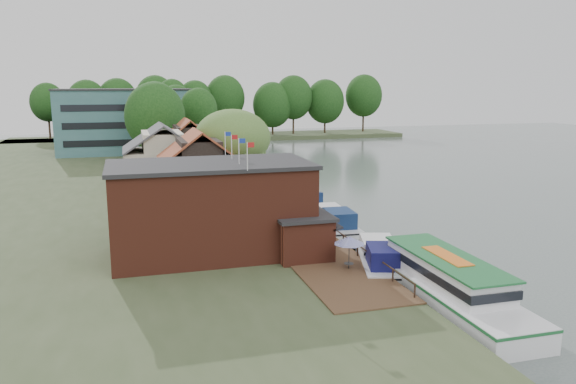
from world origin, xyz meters
TOP-DOWN VIEW (x-y plane):
  - ground at (0.00, 0.00)m, footprint 260.00×260.00m
  - land_bank at (-30.00, 35.00)m, footprint 50.00×140.00m
  - quay_deck at (-8.00, 10.00)m, footprint 6.00×50.00m
  - quay_rail at (-5.30, 10.50)m, footprint 0.20×49.00m
  - pub at (-14.00, -1.00)m, footprint 20.00×11.00m
  - hotel_block at (-22.00, 70.00)m, footprint 25.40×12.40m
  - cottage_a at (-15.00, 14.00)m, footprint 8.60×7.60m
  - cottage_b at (-18.00, 24.00)m, footprint 9.60×8.60m
  - cottage_c at (-14.00, 33.00)m, footprint 7.60×7.60m
  - willow at (-10.50, 19.00)m, footprint 8.60×8.60m
  - umbrella_0 at (-7.11, -7.65)m, footprint 2.24×2.24m
  - umbrella_1 at (-7.38, -3.12)m, footprint 2.25×2.25m
  - umbrella_2 at (-8.30, -1.32)m, footprint 2.16×2.16m
  - umbrella_3 at (-7.14, 1.46)m, footprint 2.20×2.20m
  - umbrella_4 at (-7.26, 5.41)m, footprint 2.03×2.03m
  - umbrella_5 at (-7.11, 7.88)m, footprint 2.44×2.44m
  - cruiser_0 at (-3.88, -6.06)m, footprint 6.37×11.12m
  - cruiser_1 at (-3.33, 5.68)m, footprint 4.28×11.13m
  - cruiser_2 at (-3.85, 15.98)m, footprint 6.06×10.96m
  - cruiser_3 at (-2.49, 25.69)m, footprint 6.06×11.32m
  - tour_boat at (-2.46, -13.64)m, footprint 4.29×15.05m
  - swan at (-2.21, -11.42)m, footprint 0.44×0.44m
  - bank_tree_0 at (-17.71, 43.39)m, footprint 9.00×9.00m
  - bank_tree_1 at (-10.26, 50.90)m, footprint 6.28×6.28m
  - bank_tree_2 at (-16.90, 58.09)m, footprint 8.83×8.83m
  - bank_tree_3 at (-11.35, 80.00)m, footprint 8.15×8.15m
  - bank_tree_4 at (-12.03, 84.89)m, footprint 8.11×8.11m
  - bank_tree_5 at (-10.90, 95.26)m, footprint 7.66×7.66m

SIDE VIEW (x-z plane):
  - ground at x=0.00m, z-range 0.00..0.00m
  - swan at x=-2.21m, z-range 0.00..0.44m
  - land_bank at x=-30.00m, z-range 0.00..1.00m
  - quay_deck at x=-8.00m, z-range 1.00..1.10m
  - cruiser_2 at x=-3.85m, z-range 0.00..2.55m
  - cruiser_0 at x=-3.88m, z-range 0.00..2.59m
  - cruiser_3 at x=-2.49m, z-range 0.00..2.65m
  - cruiser_1 at x=-3.33m, z-range 0.00..2.69m
  - quay_rail at x=-5.30m, z-range 1.00..2.00m
  - tour_boat at x=-2.46m, z-range 0.00..3.29m
  - umbrella_0 at x=-7.11m, z-range 1.10..3.48m
  - umbrella_1 at x=-7.38m, z-range 1.10..3.48m
  - umbrella_2 at x=-8.30m, z-range 1.10..3.48m
  - umbrella_3 at x=-7.14m, z-range 1.10..3.48m
  - umbrella_4 at x=-7.26m, z-range 1.10..3.48m
  - umbrella_5 at x=-7.11m, z-range 1.10..3.48m
  - pub at x=-14.00m, z-range 1.00..8.30m
  - cottage_a at x=-15.00m, z-range 1.00..9.50m
  - cottage_b at x=-18.00m, z-range 1.00..9.50m
  - cottage_c at x=-14.00m, z-range 1.00..9.50m
  - willow at x=-10.50m, z-range 1.00..11.43m
  - hotel_block at x=-22.00m, z-range 1.00..13.30m
  - bank_tree_4 at x=-12.03m, z-range 1.00..13.33m
  - bank_tree_1 at x=-10.26m, z-range 1.00..13.56m
  - bank_tree_3 at x=-11.35m, z-range 1.00..14.01m
  - bank_tree_0 at x=-17.71m, z-range 1.00..14.51m
  - bank_tree_2 at x=-16.90m, z-range 1.00..14.63m
  - bank_tree_5 at x=-10.90m, z-range 1.00..15.38m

